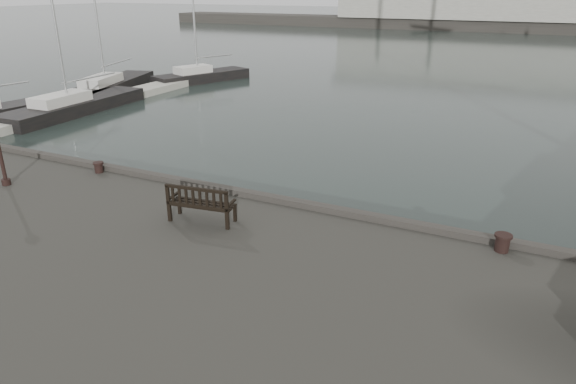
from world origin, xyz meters
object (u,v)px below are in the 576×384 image
at_px(yacht_b, 110,89).
at_px(yacht_c, 76,109).
at_px(yacht_d, 202,79).
at_px(bollard_left, 99,167).
at_px(bench, 202,210).
at_px(bollard_right, 502,243).

bearing_deg(yacht_b, yacht_c, -80.78).
bearing_deg(yacht_d, bollard_left, -41.20).
height_order(bench, bollard_left, bench).
distance_m(bollard_right, yacht_c, 28.69).
bearing_deg(bollard_right, bench, -166.74).
xyz_separation_m(bollard_left, bollard_right, (13.08, 0.00, 0.04)).
bearing_deg(yacht_b, yacht_d, 45.16).
height_order(bench, yacht_b, yacht_b).
distance_m(bench, bollard_left, 5.82).
xyz_separation_m(yacht_b, yacht_c, (3.14, -6.30, -0.00)).
relative_size(bench, yacht_d, 0.17).
xyz_separation_m(bollard_left, yacht_c, (-13.32, 11.13, -1.50)).
relative_size(bench, bollard_right, 4.28).
bearing_deg(yacht_b, bollard_right, -47.79).
distance_m(bench, yacht_c, 22.91).
height_order(yacht_b, yacht_c, yacht_b).
bearing_deg(yacht_d, bench, -33.86).
bearing_deg(yacht_d, yacht_c, -71.10).
height_order(bollard_left, yacht_d, yacht_d).
bearing_deg(yacht_c, yacht_b, 114.21).
bearing_deg(bollard_left, bench, -17.79).
distance_m(bench, yacht_d, 32.06).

